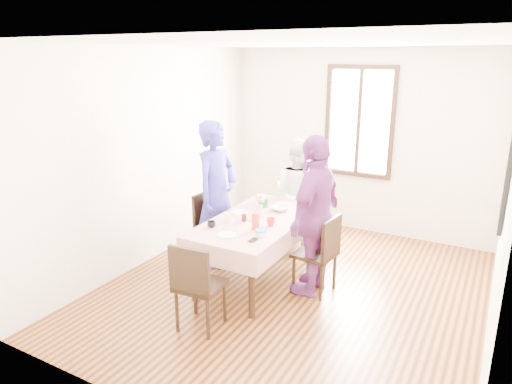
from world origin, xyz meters
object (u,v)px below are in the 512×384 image
Objects in this scene: chair_far at (298,215)px; person_far at (298,194)px; dining_table at (258,250)px; person_right at (315,216)px; chair_right at (315,254)px; person_left at (216,194)px; chair_near at (200,285)px; chair_left at (216,229)px.

person_far is (0.00, -0.02, 0.31)m from chair_far.
dining_table is 0.86m from person_right.
dining_table is 1.17m from chair_far.
chair_far is at bearing 37.70° from chair_right.
person_left reaches higher than person_far.
person_right reaches higher than chair_right.
chair_near is 0.60× the size of person_far.
chair_right is at bearing 127.78° from chair_far.
person_left is at bearing 93.49° from chair_left.
chair_left and chair_right have the same top height.
person_far reaches higher than chair_far.
chair_far is 1.00× the size of chair_near.
chair_right is (1.40, -0.11, 0.00)m from chair_left.
person_right is at bearing 89.10° from chair_left.
dining_table is at bearing -99.27° from person_left.
person_far is at bearing 84.93° from chair_near.
chair_far is 0.51× the size of person_right.
chair_far is 0.49× the size of person_left.
dining_table is at bearing 95.65° from chair_far.
person_left reaches higher than person_right.
chair_left is 0.49× the size of person_left.
dining_table is 1.17m from chair_near.
chair_right is at bearing 134.15° from person_far.
person_far is at bearing 148.15° from chair_left.
person_left is (-0.68, -1.00, 0.46)m from chair_far.
chair_near is at bearing -26.26° from person_right.
dining_table is 0.70m from chair_right.
dining_table is 1.86× the size of chair_near.
person_far reaches higher than chair_right.
chair_far is at bearing 84.93° from chair_near.
chair_right is 1.46m from person_left.
person_far reaches higher than chair_left.
chair_far is (-0.70, 1.11, 0.00)m from chair_right.
person_left is 1.21m from person_far.
chair_right is at bearing 92.91° from person_right.
chair_right reaches higher than dining_table.
dining_table is at bearing 80.68° from chair_left.
chair_near is at bearing -148.93° from person_left.
chair_near is 0.49× the size of person_left.
chair_left is 1.24m from person_far.
chair_left is 1.22m from chair_far.
chair_right is at bearing 55.09° from chair_near.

